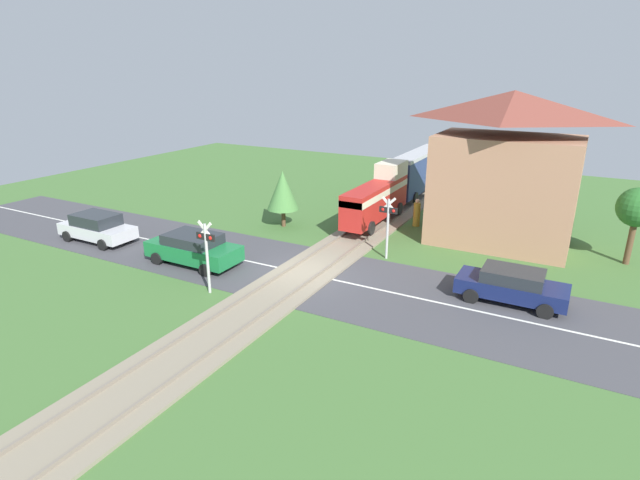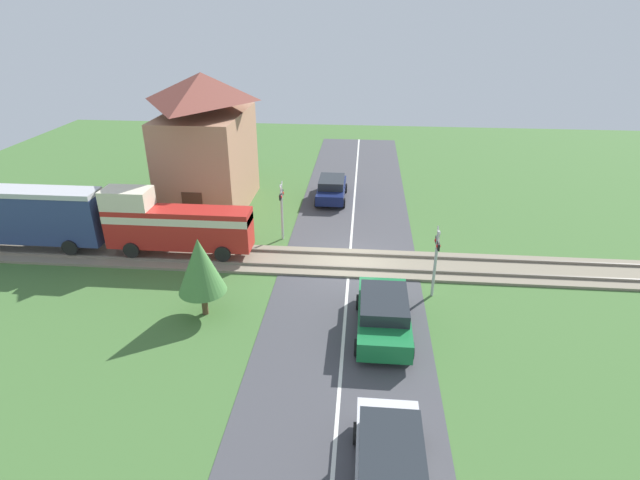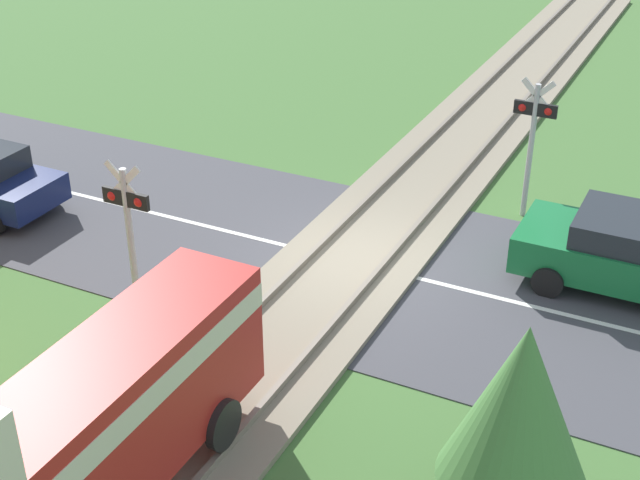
{
  "view_description": "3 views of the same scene",
  "coord_description": "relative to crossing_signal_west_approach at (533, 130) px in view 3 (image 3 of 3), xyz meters",
  "views": [
    {
      "loc": [
        10.52,
        -17.91,
        8.89
      ],
      "look_at": [
        0.0,
        1.39,
        1.2
      ],
      "focal_mm": 28.0,
      "sensor_mm": 36.0,
      "label": 1
    },
    {
      "loc": [
        -20.89,
        -0.49,
        11.15
      ],
      "look_at": [
        0.0,
        1.39,
        1.2
      ],
      "focal_mm": 28.0,
      "sensor_mm": 36.0,
      "label": 2
    },
    {
      "loc": [
        -6.25,
        13.97,
        8.92
      ],
      "look_at": [
        0.0,
        1.39,
        1.2
      ],
      "focal_mm": 50.0,
      "sensor_mm": 36.0,
      "label": 3
    }
  ],
  "objects": [
    {
      "name": "crossing_signal_west_approach",
      "position": [
        0.0,
        0.0,
        0.0
      ],
      "size": [
        0.9,
        0.18,
        3.09
      ],
      "color": "#B7B7B7",
      "rests_on": "ground_plane"
    },
    {
      "name": "crossing_signal_east_approach",
      "position": [
        4.99,
        7.16,
        0.0
      ],
      "size": [
        0.9,
        0.18,
        3.09
      ],
      "color": "#B7B7B7",
      "rests_on": "ground_plane"
    },
    {
      "name": "track_bed",
      "position": [
        2.5,
        3.58,
        -1.92
      ],
      "size": [
        2.8,
        48.0,
        0.24
      ],
      "color": "gray",
      "rests_on": "ground_plane"
    },
    {
      "name": "road_surface",
      "position": [
        2.5,
        3.58,
        -1.97
      ],
      "size": [
        48.0,
        6.4,
        0.02
      ],
      "color": "#424247",
      "rests_on": "ground_plane"
    },
    {
      "name": "ground_plane",
      "position": [
        2.5,
        3.58,
        -1.98
      ],
      "size": [
        60.0,
        60.0,
        0.0
      ],
      "primitive_type": "plane",
      "color": "#426B33"
    },
    {
      "name": "tree_roadside_hedge",
      "position": [
        -2.19,
        9.12,
        0.17
      ],
      "size": [
        1.86,
        1.86,
        3.28
      ],
      "color": "brown",
      "rests_on": "ground_plane"
    }
  ]
}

